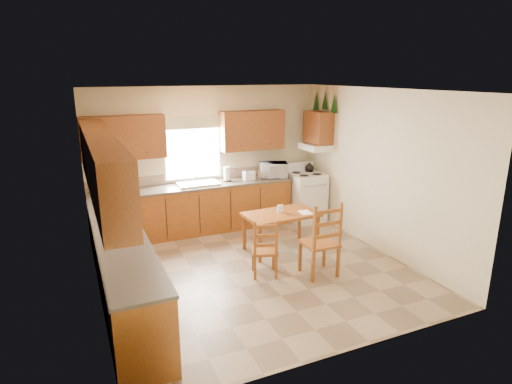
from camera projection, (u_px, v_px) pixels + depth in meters
name	position (u px, v px, depth m)	size (l,w,h in m)	color
floor	(255.00, 269.00, 6.59)	(4.50, 4.50, 0.00)	#8D775D
ceiling	(255.00, 90.00, 5.87)	(4.50, 4.50, 0.00)	#925D2C
wall_left	(91.00, 203.00, 5.35)	(4.50, 4.50, 0.00)	beige
wall_right	(378.00, 171.00, 7.11)	(4.50, 4.50, 0.00)	beige
wall_back	(208.00, 158.00, 8.21)	(4.50, 4.50, 0.00)	beige
wall_front	(346.00, 237.00, 4.25)	(4.50, 4.50, 0.00)	beige
lower_cab_back	(195.00, 210.00, 8.05)	(3.75, 0.60, 0.88)	brown
lower_cab_left	(123.00, 270.00, 5.58)	(0.60, 3.60, 0.88)	brown
counter_back	(194.00, 186.00, 7.92)	(3.75, 0.63, 0.04)	#4F463D
counter_left	(120.00, 237.00, 5.46)	(0.63, 3.60, 0.04)	#4F463D
backsplash	(190.00, 177.00, 8.15)	(3.75, 0.01, 0.18)	gray
upper_cab_back_left	(123.00, 138.00, 7.33)	(1.41, 0.33, 0.75)	brown
upper_cab_back_right	(252.00, 130.00, 8.27)	(1.25, 0.33, 0.75)	brown
upper_cab_left	(102.00, 165.00, 5.15)	(0.33, 3.60, 0.75)	brown
upper_cab_stove	(318.00, 127.00, 8.35)	(0.33, 0.62, 0.62)	brown
range_hood	(315.00, 147.00, 8.43)	(0.44, 0.62, 0.12)	silver
window_frame	(193.00, 149.00, 8.01)	(1.13, 0.02, 1.18)	silver
window_pane	(193.00, 149.00, 8.01)	(1.05, 0.01, 1.10)	white
window_valance	(192.00, 122.00, 7.85)	(1.19, 0.01, 0.24)	#506F40
sink_basin	(198.00, 184.00, 7.94)	(0.75, 0.45, 0.04)	silver
pine_decal_a	(334.00, 103.00, 7.99)	(0.22, 0.22, 0.36)	#133C12
pine_decal_b	(325.00, 100.00, 8.26)	(0.22, 0.22, 0.36)	#133C12
pine_decal_c	(316.00, 101.00, 8.55)	(0.22, 0.22, 0.36)	#133C12
stove	(306.00, 197.00, 8.69)	(0.65, 0.67, 0.96)	silver
coffeemaker	(105.00, 185.00, 7.31)	(0.19, 0.23, 0.32)	silver
paper_towel	(227.00, 174.00, 8.18)	(0.12, 0.12, 0.28)	white
toaster	(249.00, 176.00, 8.28)	(0.21, 0.13, 0.17)	silver
microwave	(273.00, 170.00, 8.48)	(0.49, 0.36, 0.30)	silver
dining_table	(281.00, 231.00, 7.26)	(1.23, 0.70, 0.66)	brown
chair_near_left	(265.00, 247.00, 6.32)	(0.37, 0.35, 0.89)	brown
chair_near_right	(320.00, 239.00, 6.30)	(0.48, 0.46, 1.14)	brown
chair_far_left	(273.00, 196.00, 8.64)	(0.44, 0.42, 1.05)	brown
chair_far_right	(256.00, 202.00, 8.50)	(0.38, 0.36, 0.90)	brown
table_paper	(305.00, 212.00, 7.20)	(0.19, 0.25, 0.00)	white
table_card	(280.00, 209.00, 7.19)	(0.10, 0.02, 0.13)	white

